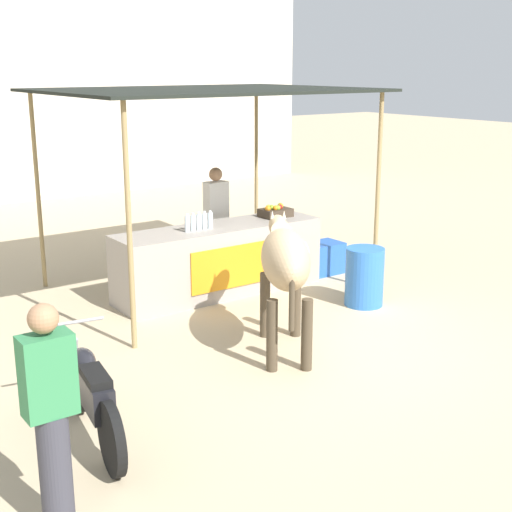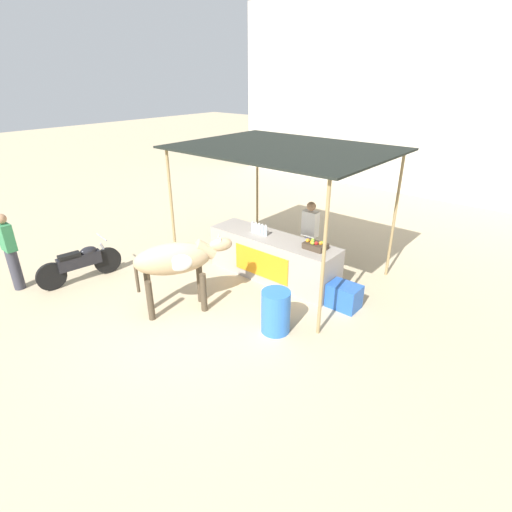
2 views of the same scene
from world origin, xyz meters
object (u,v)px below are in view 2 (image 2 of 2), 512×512
object	(u,v)px
motorcycle_parked	(81,263)
vendor_behind_counter	(310,237)
cow	(177,261)
cooler_box	(344,296)
passerby_on_street	(10,252)
water_barrel	(276,312)
stall_counter	(273,258)
fruit_crate	(315,245)

from	to	relation	value
motorcycle_parked	vendor_behind_counter	bearing A→B (deg)	44.93
motorcycle_parked	cow	bearing A→B (deg)	13.08
cooler_box	passerby_on_street	distance (m)	6.75
water_barrel	motorcycle_parked	size ratio (longest dim) A/B	0.44
water_barrel	vendor_behind_counter	bearing A→B (deg)	109.89
motorcycle_parked	passerby_on_street	xyz separation A→B (m)	(-0.70, -1.05, 0.42)
vendor_behind_counter	cooler_box	world-z (taller)	vendor_behind_counter
stall_counter	cow	xyz separation A→B (m)	(-0.54, -2.17, 0.55)
cooler_box	passerby_on_street	size ratio (longest dim) A/B	0.36
cow	motorcycle_parked	size ratio (longest dim) A/B	0.97
fruit_crate	cow	size ratio (longest dim) A/B	0.25
fruit_crate	stall_counter	bearing A→B (deg)	-177.20
fruit_crate	cow	distance (m)	2.71
fruit_crate	vendor_behind_counter	distance (m)	0.93
passerby_on_street	vendor_behind_counter	bearing A→B (deg)	47.25
stall_counter	cow	distance (m)	2.31
stall_counter	water_barrel	bearing A→B (deg)	-50.80
cooler_box	cow	world-z (taller)	cow
stall_counter	cooler_box	bearing A→B (deg)	-3.07
cow	motorcycle_parked	world-z (taller)	cow
vendor_behind_counter	motorcycle_parked	xyz separation A→B (m)	(-3.52, -3.52, -0.42)
water_barrel	cow	distance (m)	2.02
fruit_crate	cow	xyz separation A→B (m)	(-1.55, -2.22, -0.00)
fruit_crate	vendor_behind_counter	size ratio (longest dim) A/B	0.27
fruit_crate	vendor_behind_counter	world-z (taller)	vendor_behind_counter
stall_counter	vendor_behind_counter	world-z (taller)	vendor_behind_counter
vendor_behind_counter	passerby_on_street	distance (m)	6.22
vendor_behind_counter	fruit_crate	bearing A→B (deg)	-50.83
cow	motorcycle_parked	bearing A→B (deg)	-166.92
water_barrel	motorcycle_parked	bearing A→B (deg)	-164.62
cooler_box	water_barrel	size ratio (longest dim) A/B	0.77
fruit_crate	passerby_on_street	size ratio (longest dim) A/B	0.27
cooler_box	vendor_behind_counter	bearing A→B (deg)	148.27
cow	passerby_on_street	bearing A→B (deg)	-153.13
fruit_crate	water_barrel	size ratio (longest dim) A/B	0.56
vendor_behind_counter	passerby_on_street	size ratio (longest dim) A/B	1.00
stall_counter	cooler_box	xyz separation A→B (m)	(1.81, -0.10, -0.24)
vendor_behind_counter	motorcycle_parked	distance (m)	5.00
cow	motorcycle_parked	distance (m)	2.68
stall_counter	cooler_box	size ratio (longest dim) A/B	5.00
passerby_on_street	cooler_box	bearing A→B (deg)	33.59
cooler_box	motorcycle_parked	distance (m)	5.58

